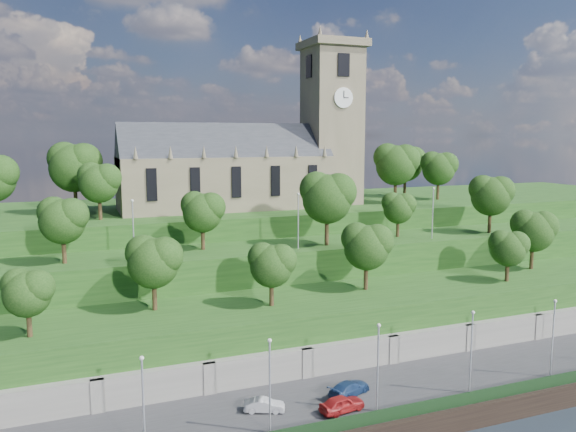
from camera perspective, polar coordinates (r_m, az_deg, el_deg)
name	(u,v)px	position (r m, az deg, el deg)	size (l,w,h in m)	color
promenade	(376,401)	(57.14, 8.96, -18.04)	(160.00, 12.00, 2.00)	#2D2D30
quay_wall	(412,430)	(52.56, 12.48, -20.50)	(160.00, 0.50, 2.20)	black
fence	(408,411)	(52.34, 12.12, -18.76)	(160.00, 0.10, 1.20)	#163216
retaining_wall	(348,362)	(61.28, 6.11, -14.58)	(160.00, 2.10, 5.00)	slate
embankment_lower	(324,330)	(65.79, 3.69, -11.52)	(160.00, 12.00, 8.00)	#1D4316
embankment_upper	(289,289)	(74.84, 0.15, -7.45)	(160.00, 10.00, 12.00)	#1D4316
hilltop	(244,249)	(93.83, -4.50, -3.32)	(160.00, 32.00, 15.00)	#1D4316
church	(255,159)	(88.43, -3.37, 5.81)	(38.60, 12.35, 27.60)	brown
trees_lower	(349,249)	(65.20, 6.26, -3.40)	(67.96, 8.92, 8.19)	#322313
trees_upper	(324,201)	(73.17, 3.64, 1.49)	(64.00, 8.67, 9.59)	#322313
trees_hilltop	(260,167)	(87.58, -2.85, 5.03)	(75.98, 15.71, 10.29)	#322313
lamp_posts_promenade	(378,361)	(51.15, 9.12, -14.36)	(60.36, 0.36, 8.06)	#B2B2B7
lamp_posts_upper	(298,216)	(70.00, 1.05, -0.03)	(40.36, 0.36, 7.13)	#B2B2B7
car_left	(342,404)	(52.39, 5.51, -18.44)	(1.69, 4.20, 1.43)	#A61B1C
car_middle	(264,405)	(52.22, -2.42, -18.66)	(1.25, 3.57, 1.18)	#9A9A9E
car_right	(349,388)	(55.34, 6.24, -16.98)	(1.88, 4.61, 1.34)	navy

